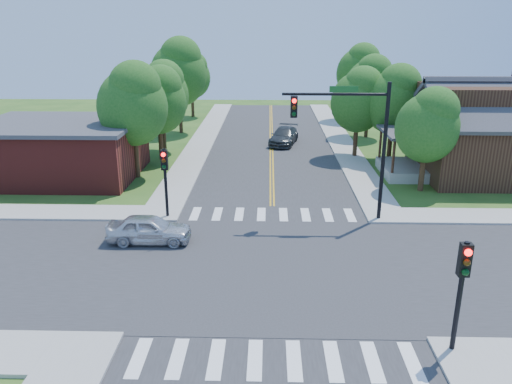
{
  "coord_description": "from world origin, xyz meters",
  "views": [
    {
      "loc": [
        -0.23,
        -19.09,
        9.82
      ],
      "look_at": [
        -0.82,
        3.58,
        2.2
      ],
      "focal_mm": 35.0,
      "sensor_mm": 36.0,
      "label": 1
    }
  ],
  "objects_px": {
    "signal_mast_ne": "(352,130)",
    "car_dgrey": "(284,136)",
    "signal_pole_nw": "(165,171)",
    "house_ne": "(498,127)",
    "signal_pole_se": "(463,277)",
    "car_silver": "(149,230)"
  },
  "relations": [
    {
      "from": "signal_mast_ne",
      "to": "car_dgrey",
      "type": "relative_size",
      "value": 1.4
    },
    {
      "from": "signal_pole_nw",
      "to": "car_dgrey",
      "type": "height_order",
      "value": "signal_pole_nw"
    },
    {
      "from": "signal_mast_ne",
      "to": "house_ne",
      "type": "xyz_separation_m",
      "value": [
        11.19,
        8.65,
        -1.52
      ]
    },
    {
      "from": "signal_pole_nw",
      "to": "car_dgrey",
      "type": "bearing_deg",
      "value": 69.16
    },
    {
      "from": "signal_mast_ne",
      "to": "signal_pole_se",
      "type": "bearing_deg",
      "value": -81.44
    },
    {
      "from": "house_ne",
      "to": "car_dgrey",
      "type": "distance_m",
      "value": 16.81
    },
    {
      "from": "signal_mast_ne",
      "to": "signal_pole_nw",
      "type": "xyz_separation_m",
      "value": [
        -9.51,
        -0.01,
        -2.19
      ]
    },
    {
      "from": "car_dgrey",
      "to": "signal_pole_se",
      "type": "bearing_deg",
      "value": -68.68
    },
    {
      "from": "car_dgrey",
      "to": "house_ne",
      "type": "bearing_deg",
      "value": -19.95
    },
    {
      "from": "signal_pole_nw",
      "to": "house_ne",
      "type": "relative_size",
      "value": 0.29
    },
    {
      "from": "house_ne",
      "to": "signal_pole_nw",
      "type": "bearing_deg",
      "value": -157.31
    },
    {
      "from": "signal_pole_nw",
      "to": "car_silver",
      "type": "bearing_deg",
      "value": -94.05
    },
    {
      "from": "signal_mast_ne",
      "to": "car_silver",
      "type": "bearing_deg",
      "value": -162.01
    },
    {
      "from": "car_silver",
      "to": "car_dgrey",
      "type": "bearing_deg",
      "value": -18.42
    },
    {
      "from": "house_ne",
      "to": "car_silver",
      "type": "xyz_separation_m",
      "value": [
        -20.93,
        -11.81,
        -2.66
      ]
    },
    {
      "from": "signal_pole_nw",
      "to": "house_ne",
      "type": "height_order",
      "value": "house_ne"
    },
    {
      "from": "signal_pole_se",
      "to": "car_silver",
      "type": "relative_size",
      "value": 0.97
    },
    {
      "from": "car_dgrey",
      "to": "signal_pole_nw",
      "type": "bearing_deg",
      "value": -98.47
    },
    {
      "from": "signal_pole_nw",
      "to": "house_ne",
      "type": "xyz_separation_m",
      "value": [
        20.71,
        8.66,
        0.67
      ]
    },
    {
      "from": "house_ne",
      "to": "car_silver",
      "type": "distance_m",
      "value": 24.18
    },
    {
      "from": "car_silver",
      "to": "car_dgrey",
      "type": "height_order",
      "value": "car_dgrey"
    },
    {
      "from": "signal_pole_se",
      "to": "car_dgrey",
      "type": "bearing_deg",
      "value": 98.95
    }
  ]
}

